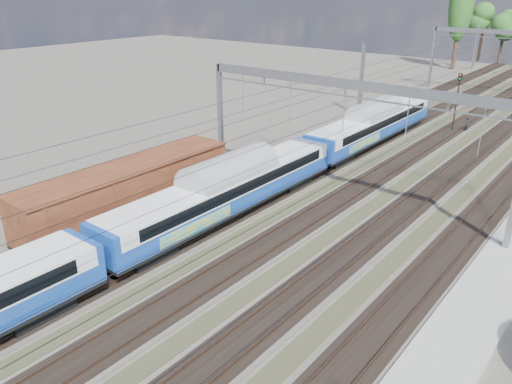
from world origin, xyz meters
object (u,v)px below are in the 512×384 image
Objects in this scene: emu_train at (225,185)px; worker at (467,125)px; signal_near at (457,95)px; freight_boxcar at (130,190)px.

emu_train reaches higher than worker.
emu_train is 32.33m from signal_near.
emu_train is 33.23m from worker.
signal_near reaches higher than freight_boxcar.
signal_near is (4.54, 31.98, 1.34)m from emu_train.
worker is at bearing 74.30° from freight_boxcar.
signal_near is at bearing 81.92° from emu_train.
freight_boxcar is 37.37m from signal_near.
freight_boxcar is at bearing 171.29° from worker.
freight_boxcar is 2.47× the size of signal_near.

